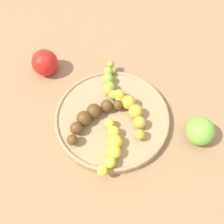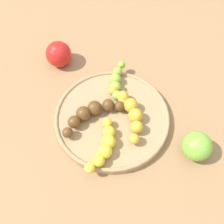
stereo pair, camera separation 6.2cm
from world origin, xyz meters
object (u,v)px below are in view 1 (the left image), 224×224
Objects in this scene: banana_overripe at (91,117)px; apple_green at (200,131)px; banana_yellow at (112,146)px; banana_green at (110,83)px; banana_spotted at (130,108)px; apple_red at (45,63)px; fruit_bowl at (112,117)px.

apple_green reaches higher than banana_overripe.
banana_overripe is (0.09, -0.00, 0.00)m from banana_yellow.
banana_yellow is 0.18m from banana_green.
banana_green is at bearing 89.88° from banana_spotted.
apple_green is (-0.39, -0.20, -0.00)m from apple_red.
banana_green is 0.11m from banana_overripe.
banana_green is 0.19m from apple_red.
banana_spotted is at bearing -117.92° from banana_overripe.
banana_spotted is 2.33× the size of apple_red.
fruit_bowl is at bearing -165.77° from apple_red.
fruit_bowl is at bearing 164.14° from banana_spotted.
banana_overripe reaches higher than fruit_bowl.
banana_overripe is at bearing -176.96° from apple_red.
apple_red is at bearing -4.24° from banana_overripe.
banana_yellow is 0.65× the size of banana_spotted.
banana_yellow is at bearing -143.73° from banana_spotted.
banana_spotted is 1.23× the size of banana_green.
apple_green is (-0.16, -0.14, 0.02)m from fruit_bowl.
banana_yellow is at bearing 171.12° from banana_overripe.
banana_spotted is at bearing 73.74° from banana_yellow.
apple_red reaches higher than apple_green.
apple_red reaches higher than banana_green.
fruit_bowl is 2.60× the size of banana_yellow.
fruit_bowl is 1.73× the size of banana_overripe.
apple_green is (-0.18, -0.19, -0.00)m from banana_overripe.
apple_red is at bearing 133.42° from banana_yellow.
fruit_bowl is at bearing -118.35° from banana_overripe.
banana_overripe is (0.03, 0.09, 0.00)m from banana_spotted.
apple_green reaches higher than banana_green.
banana_green is (0.09, -0.01, -0.00)m from banana_spotted.
banana_yellow reaches higher than banana_green.
banana_spotted is 0.17m from apple_green.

